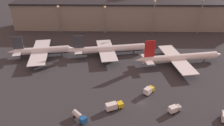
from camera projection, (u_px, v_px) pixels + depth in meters
ground at (141, 103)px, 89.23m from camera, size 600.00×600.00×0.00m
terminal_building at (130, 15)px, 164.74m from camera, size 171.59×20.93×20.11m
airplane_0 at (42, 51)px, 123.75m from camera, size 37.90×35.02×13.04m
airplane_1 at (109, 49)px, 125.84m from camera, size 48.94×30.09×13.03m
airplane_2 at (179, 58)px, 116.65m from camera, size 49.13×34.71×14.51m
service_vehicle_1 at (79, 116)px, 79.70m from camera, size 6.24×6.41×2.81m
service_vehicle_2 at (149, 90)px, 93.67m from camera, size 5.19×5.46×3.24m
service_vehicle_3 at (174, 109)px, 83.43m from camera, size 5.54×4.33×2.94m
service_vehicle_4 at (114, 106)px, 84.75m from camera, size 7.34×4.94×3.15m
lamp_post_0 at (59, 15)px, 153.54m from camera, size 1.80×1.80×19.72m
lamp_post_1 at (105, 15)px, 153.06m from camera, size 1.80×1.80×19.63m
lamp_post_2 at (154, 12)px, 151.40m from camera, size 1.80×1.80×23.80m
lamp_post_3 at (202, 12)px, 150.59m from camera, size 1.80×1.80×24.93m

